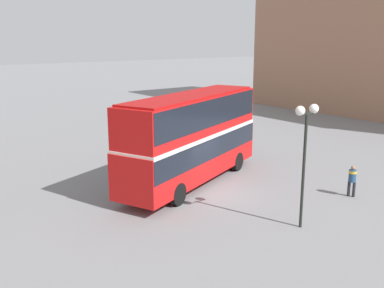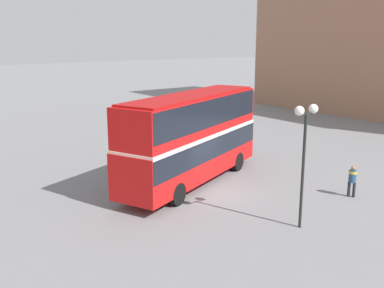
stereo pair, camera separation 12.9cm
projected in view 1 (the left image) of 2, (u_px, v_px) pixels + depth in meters
ground_plane at (212, 193)px, 22.63m from camera, size 240.00×240.00×0.00m
double_decker_bus at (192, 133)px, 23.55m from camera, size 10.73×6.21×4.79m
pedestrian_foreground at (352, 178)px, 21.91m from camera, size 0.52×0.52×1.57m
street_lamp_twin_globe at (306, 133)px, 17.65m from camera, size 1.22×0.38×5.09m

